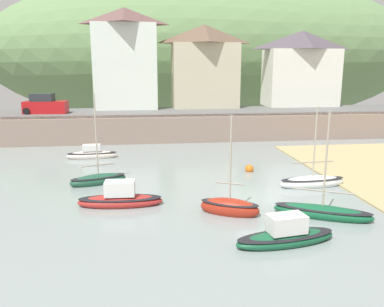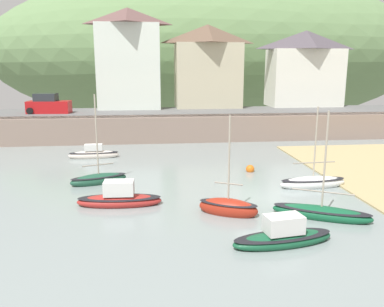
{
  "view_description": "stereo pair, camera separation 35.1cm",
  "coord_description": "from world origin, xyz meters",
  "px_view_note": "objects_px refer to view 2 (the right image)",
  "views": [
    {
      "loc": [
        -6.4,
        -19.78,
        6.91
      ],
      "look_at": [
        -3.6,
        2.63,
        1.94
      ],
      "focal_mm": 36.97,
      "sensor_mm": 36.0,
      "label": 1
    },
    {
      "loc": [
        -6.05,
        -19.82,
        6.91
      ],
      "look_at": [
        -3.6,
        2.63,
        1.94
      ],
      "focal_mm": 36.97,
      "sensor_mm": 36.0,
      "label": 2
    }
  ],
  "objects_px": {
    "sailboat_far_left": "(99,179)",
    "sailboat_tall_mast": "(94,154)",
    "waterfront_building_right": "(305,68)",
    "sailboat_white_hull": "(228,207)",
    "waterfront_building_centre": "(208,66)",
    "waterfront_building_left": "(129,58)",
    "sailboat_nearest_shore": "(313,182)",
    "motorboat_with_cabin": "(119,198)",
    "sailboat_blue_trim": "(321,213)",
    "parked_car_near_slipway": "(48,105)",
    "rowboat_small_beached": "(283,236)",
    "mooring_buoy": "(250,169)"
  },
  "relations": [
    {
      "from": "sailboat_tall_mast",
      "to": "mooring_buoy",
      "type": "bearing_deg",
      "value": -29.15
    },
    {
      "from": "waterfront_building_centre",
      "to": "rowboat_small_beached",
      "type": "relative_size",
      "value": 2.06
    },
    {
      "from": "waterfront_building_centre",
      "to": "waterfront_building_right",
      "type": "relative_size",
      "value": 1.06
    },
    {
      "from": "sailboat_nearest_shore",
      "to": "parked_car_near_slipway",
      "type": "distance_m",
      "value": 27.4
    },
    {
      "from": "sailboat_far_left",
      "to": "sailboat_nearest_shore",
      "type": "bearing_deg",
      "value": -30.05
    },
    {
      "from": "sailboat_white_hull",
      "to": "motorboat_with_cabin",
      "type": "distance_m",
      "value": 5.58
    },
    {
      "from": "waterfront_building_centre",
      "to": "waterfront_building_right",
      "type": "distance_m",
      "value": 11.36
    },
    {
      "from": "waterfront_building_centre",
      "to": "sailboat_tall_mast",
      "type": "bearing_deg",
      "value": -127.14
    },
    {
      "from": "waterfront_building_right",
      "to": "sailboat_white_hull",
      "type": "bearing_deg",
      "value": -117.66
    },
    {
      "from": "sailboat_white_hull",
      "to": "rowboat_small_beached",
      "type": "bearing_deg",
      "value": -40.0
    },
    {
      "from": "waterfront_building_centre",
      "to": "parked_car_near_slipway",
      "type": "relative_size",
      "value": 2.16
    },
    {
      "from": "waterfront_building_left",
      "to": "sailboat_tall_mast",
      "type": "height_order",
      "value": "waterfront_building_left"
    },
    {
      "from": "waterfront_building_left",
      "to": "sailboat_white_hull",
      "type": "height_order",
      "value": "waterfront_building_left"
    },
    {
      "from": "waterfront_building_right",
      "to": "rowboat_small_beached",
      "type": "distance_m",
      "value": 34.07
    },
    {
      "from": "sailboat_tall_mast",
      "to": "parked_car_near_slipway",
      "type": "xyz_separation_m",
      "value": [
        -5.56,
        10.03,
        2.9
      ]
    },
    {
      "from": "waterfront_building_left",
      "to": "parked_car_near_slipway",
      "type": "height_order",
      "value": "waterfront_building_left"
    },
    {
      "from": "sailboat_blue_trim",
      "to": "waterfront_building_centre",
      "type": "bearing_deg",
      "value": 119.98
    },
    {
      "from": "sailboat_blue_trim",
      "to": "sailboat_tall_mast",
      "type": "distance_m",
      "value": 18.47
    },
    {
      "from": "sailboat_far_left",
      "to": "sailboat_tall_mast",
      "type": "bearing_deg",
      "value": 79.3
    },
    {
      "from": "motorboat_with_cabin",
      "to": "rowboat_small_beached",
      "type": "bearing_deg",
      "value": -35.75
    },
    {
      "from": "waterfront_building_centre",
      "to": "waterfront_building_right",
      "type": "height_order",
      "value": "waterfront_building_centre"
    },
    {
      "from": "waterfront_building_left",
      "to": "sailboat_nearest_shore",
      "type": "distance_m",
      "value": 27.39
    },
    {
      "from": "sailboat_tall_mast",
      "to": "rowboat_small_beached",
      "type": "bearing_deg",
      "value": -63.1
    },
    {
      "from": "waterfront_building_left",
      "to": "waterfront_building_centre",
      "type": "relative_size",
      "value": 1.18
    },
    {
      "from": "rowboat_small_beached",
      "to": "motorboat_with_cabin",
      "type": "xyz_separation_m",
      "value": [
        -6.79,
        5.32,
        0.02
      ]
    },
    {
      "from": "rowboat_small_beached",
      "to": "mooring_buoy",
      "type": "height_order",
      "value": "rowboat_small_beached"
    },
    {
      "from": "waterfront_building_right",
      "to": "sailboat_tall_mast",
      "type": "bearing_deg",
      "value": -146.99
    },
    {
      "from": "rowboat_small_beached",
      "to": "motorboat_with_cabin",
      "type": "relative_size",
      "value": 1.01
    },
    {
      "from": "waterfront_building_right",
      "to": "motorboat_with_cabin",
      "type": "bearing_deg",
      "value": -127.53
    },
    {
      "from": "sailboat_nearest_shore",
      "to": "rowboat_small_beached",
      "type": "distance_m",
      "value": 8.4
    },
    {
      "from": "sailboat_tall_mast",
      "to": "parked_car_near_slipway",
      "type": "relative_size",
      "value": 0.92
    },
    {
      "from": "motorboat_with_cabin",
      "to": "sailboat_far_left",
      "type": "relative_size",
      "value": 0.78
    },
    {
      "from": "sailboat_blue_trim",
      "to": "parked_car_near_slipway",
      "type": "distance_m",
      "value": 29.92
    },
    {
      "from": "motorboat_with_cabin",
      "to": "sailboat_white_hull",
      "type": "bearing_deg",
      "value": -17.03
    },
    {
      "from": "sailboat_blue_trim",
      "to": "motorboat_with_cabin",
      "type": "bearing_deg",
      "value": -168.95
    },
    {
      "from": "sailboat_white_hull",
      "to": "mooring_buoy",
      "type": "xyz_separation_m",
      "value": [
        3.02,
        7.55,
        -0.16
      ]
    },
    {
      "from": "rowboat_small_beached",
      "to": "motorboat_with_cabin",
      "type": "bearing_deg",
      "value": 133.06
    },
    {
      "from": "parked_car_near_slipway",
      "to": "sailboat_far_left",
      "type": "bearing_deg",
      "value": -64.49
    },
    {
      "from": "waterfront_building_centre",
      "to": "sailboat_nearest_shore",
      "type": "xyz_separation_m",
      "value": [
        2.79,
        -23.67,
        -6.74
      ]
    },
    {
      "from": "sailboat_blue_trim",
      "to": "sailboat_far_left",
      "type": "relative_size",
      "value": 0.93
    },
    {
      "from": "sailboat_white_hull",
      "to": "sailboat_blue_trim",
      "type": "xyz_separation_m",
      "value": [
        4.23,
        -0.96,
        -0.08
      ]
    },
    {
      "from": "waterfront_building_centre",
      "to": "parked_car_near_slipway",
      "type": "height_order",
      "value": "waterfront_building_centre"
    },
    {
      "from": "waterfront_building_right",
      "to": "motorboat_with_cabin",
      "type": "height_order",
      "value": "waterfront_building_right"
    },
    {
      "from": "waterfront_building_left",
      "to": "motorboat_with_cabin",
      "type": "height_order",
      "value": "waterfront_building_left"
    },
    {
      "from": "waterfront_building_left",
      "to": "rowboat_small_beached",
      "type": "height_order",
      "value": "waterfront_building_left"
    },
    {
      "from": "waterfront_building_left",
      "to": "waterfront_building_centre",
      "type": "bearing_deg",
      "value": 0.0
    },
    {
      "from": "sailboat_nearest_shore",
      "to": "mooring_buoy",
      "type": "relative_size",
      "value": 8.56
    },
    {
      "from": "waterfront_building_centre",
      "to": "sailboat_white_hull",
      "type": "distance_m",
      "value": 28.39
    },
    {
      "from": "sailboat_far_left",
      "to": "mooring_buoy",
      "type": "relative_size",
      "value": 9.67
    },
    {
      "from": "rowboat_small_beached",
      "to": "sailboat_blue_trim",
      "type": "bearing_deg",
      "value": 33.96
    }
  ]
}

